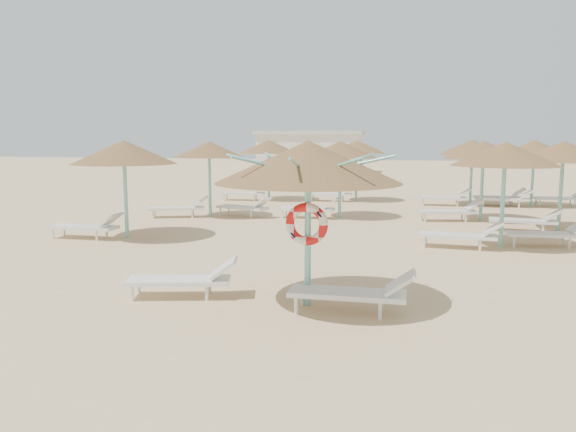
# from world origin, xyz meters

# --- Properties ---
(ground) EXTENTS (120.00, 120.00, 0.00)m
(ground) POSITION_xyz_m (0.00, 0.00, 0.00)
(ground) COLOR #D5B581
(ground) RESTS_ON ground
(main_palapa) EXTENTS (3.08, 3.08, 2.76)m
(main_palapa) POSITION_xyz_m (0.38, -0.26, 2.40)
(main_palapa) COLOR #75CBC1
(main_palapa) RESTS_ON ground
(lounger_main_a) EXTENTS (2.01, 1.03, 0.70)m
(lounger_main_a) POSITION_xyz_m (-1.80, -0.28, 0.33)
(lounger_main_a) COLOR white
(lounger_main_a) RESTS_ON ground
(lounger_main_b) EXTENTS (2.01, 0.62, 0.73)m
(lounger_main_b) POSITION_xyz_m (1.22, -0.54, 0.35)
(lounger_main_b) COLOR white
(lounger_main_b) RESTS_ON ground
(palapa_field) EXTENTS (19.39, 13.27, 2.72)m
(palapa_field) POSITION_xyz_m (2.51, 10.30, 2.31)
(palapa_field) COLOR #75CBC1
(palapa_field) RESTS_ON ground
(service_hut) EXTENTS (8.40, 4.40, 3.25)m
(service_hut) POSITION_xyz_m (-6.00, 35.00, 1.64)
(service_hut) COLOR silver
(service_hut) RESTS_ON ground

